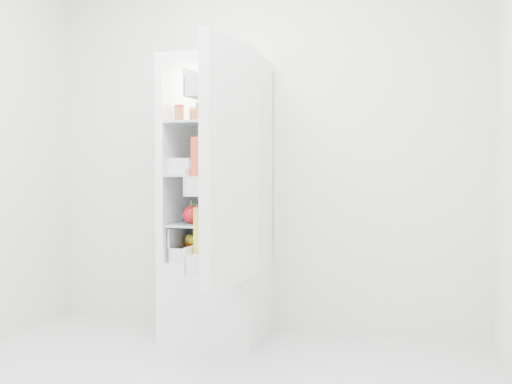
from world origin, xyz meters
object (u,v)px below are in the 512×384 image
(mushroom_bowl, at_px, (197,215))
(red_cabbage, at_px, (242,210))
(refrigerator, at_px, (220,234))
(fridge_door, at_px, (226,168))

(mushroom_bowl, bearing_deg, red_cabbage, -4.17)
(refrigerator, height_order, mushroom_bowl, refrigerator)
(red_cabbage, bearing_deg, refrigerator, 177.38)
(mushroom_bowl, bearing_deg, fridge_door, -56.75)
(refrigerator, distance_m, red_cabbage, 0.22)
(fridge_door, bearing_deg, refrigerator, 29.77)
(red_cabbage, height_order, mushroom_bowl, red_cabbage)
(refrigerator, xyz_separation_m, mushroom_bowl, (-0.17, 0.02, 0.12))
(refrigerator, distance_m, mushroom_bowl, 0.21)
(red_cabbage, relative_size, fridge_door, 0.12)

